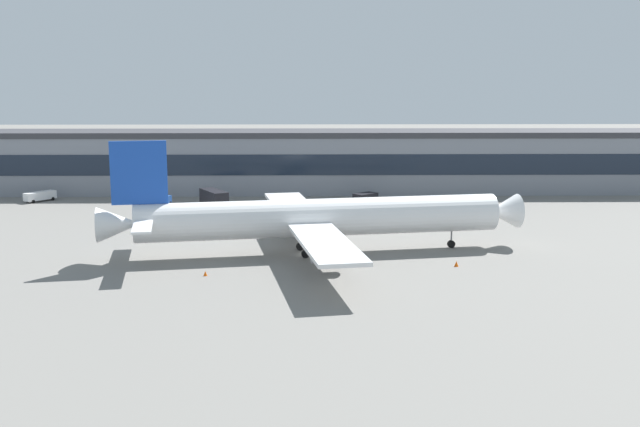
{
  "coord_description": "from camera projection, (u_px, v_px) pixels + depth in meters",
  "views": [
    {
      "loc": [
        -0.8,
        -103.31,
        24.47
      ],
      "look_at": [
        0.97,
        4.76,
        5.0
      ],
      "focal_mm": 42.42,
      "sensor_mm": 36.0,
      "label": 1
    }
  ],
  "objects": [
    {
      "name": "baggage_tug",
      "position": [
        162.0,
        200.0,
        146.21
      ],
      "size": [
        3.15,
        4.08,
        1.85
      ],
      "color": "#2651A5",
      "rests_on": "ground_plane"
    },
    {
      "name": "traffic_cone_0",
      "position": [
        205.0,
        273.0,
        94.59
      ],
      "size": [
        0.5,
        0.5,
        0.62
      ],
      "primitive_type": "cone",
      "color": "#F2590C",
      "rests_on": "ground_plane"
    },
    {
      "name": "traffic_cone_1",
      "position": [
        456.0,
        264.0,
        99.27
      ],
      "size": [
        0.58,
        0.58,
        0.72
      ],
      "primitive_type": "cone",
      "color": "#F2590C",
      "rests_on": "ground_plane"
    },
    {
      "name": "pushback_tractor",
      "position": [
        366.0,
        197.0,
        150.89
      ],
      "size": [
        5.32,
        5.13,
        1.75
      ],
      "color": "black",
      "rests_on": "ground_plane"
    },
    {
      "name": "ground_plane",
      "position": [
        314.0,
        255.0,
        106.01
      ],
      "size": [
        600.0,
        600.0,
        0.0
      ],
      "primitive_type": "plane",
      "color": "slate"
    },
    {
      "name": "terminal_building",
      "position": [
        311.0,
        161.0,
        163.73
      ],
      "size": [
        167.72,
        14.35,
        13.24
      ],
      "color": "gray",
      "rests_on": "ground_plane"
    },
    {
      "name": "belt_loader",
      "position": [
        41.0,
        196.0,
        151.46
      ],
      "size": [
        5.43,
        6.32,
        1.95
      ],
      "color": "white",
      "rests_on": "ground_plane"
    },
    {
      "name": "fuel_truck",
      "position": [
        214.0,
        198.0,
        144.19
      ],
      "size": [
        6.42,
        8.73,
        3.35
      ],
      "color": "black",
      "rests_on": "ground_plane"
    },
    {
      "name": "airliner",
      "position": [
        314.0,
        218.0,
        105.7
      ],
      "size": [
        59.81,
        51.57,
        16.26
      ],
      "color": "white",
      "rests_on": "ground_plane"
    }
  ]
}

